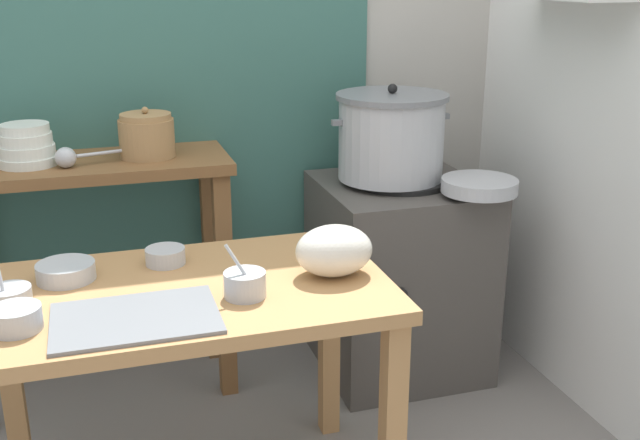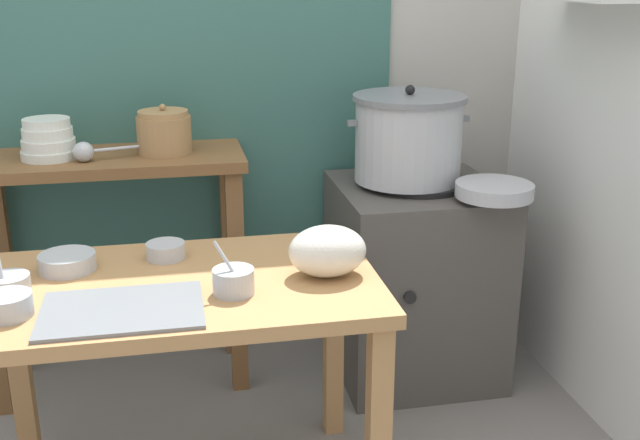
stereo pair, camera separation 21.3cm
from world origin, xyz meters
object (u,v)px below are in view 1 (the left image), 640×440
object	(u,v)px
steamer_pot	(391,136)
prep_bowl_2	(165,255)
prep_bowl_4	(245,283)
stove_block	(398,275)
prep_bowl_3	(66,271)
plastic_bag	(334,251)
ladle	(68,157)
prep_bowl_1	(8,294)
serving_tray	(136,318)
clay_pot	(147,136)
prep_table	(187,324)
bowl_stack_enamel	(27,146)
wide_pan	(479,186)
prep_bowl_0	(16,318)
back_shelf_table	(95,221)

from	to	relation	value
steamer_pot	prep_bowl_2	distance (m)	1.04
steamer_pot	prep_bowl_4	world-z (taller)	steamer_pot
stove_block	prep_bowl_3	bearing A→B (deg)	-157.28
plastic_bag	prep_bowl_4	world-z (taller)	prep_bowl_4
ladle	prep_bowl_1	size ratio (longest dim) A/B	1.80
serving_tray	prep_bowl_1	distance (m)	0.36
prep_bowl_1	clay_pot	bearing A→B (deg)	60.42
prep_table	bowl_stack_enamel	distance (m)	0.95
stove_block	serving_tray	size ratio (longest dim) A/B	1.95
bowl_stack_enamel	wide_pan	bearing A→B (deg)	-14.12
clay_pot	ladle	world-z (taller)	clay_pot
prep_table	clay_pot	size ratio (longest dim) A/B	5.68
plastic_bag	prep_bowl_1	size ratio (longest dim) A/B	1.56
serving_tray	steamer_pot	bearing A→B (deg)	39.87
prep_bowl_2	serving_tray	bearing A→B (deg)	-107.40
prep_bowl_4	ladle	bearing A→B (deg)	117.51
ladle	prep_table	bearing A→B (deg)	-68.22
prep_bowl_4	prep_bowl_0	bearing A→B (deg)	-176.95
wide_pan	steamer_pot	bearing A→B (deg)	130.11
prep_bowl_2	stove_block	bearing A→B (deg)	26.48
prep_bowl_3	ladle	bearing A→B (deg)	87.71
bowl_stack_enamel	prep_table	bearing A→B (deg)	-62.03
prep_bowl_2	prep_bowl_4	xyz separation A→B (m)	(0.17, -0.30, 0.01)
steamer_pot	plastic_bag	size ratio (longest dim) A/B	2.13
ladle	prep_bowl_0	distance (m)	0.88
prep_bowl_4	steamer_pot	bearing A→B (deg)	47.27
prep_bowl_1	prep_bowl_4	bearing A→B (deg)	-13.37
clay_pot	prep_bowl_2	distance (m)	0.64
back_shelf_table	prep_bowl_1	distance (m)	0.79
wide_pan	prep_bowl_4	xyz separation A→B (m)	(-0.95, -0.51, -0.05)
clay_pot	steamer_pot	bearing A→B (deg)	-7.11
prep_bowl_0	prep_bowl_2	distance (m)	0.50
stove_block	back_shelf_table	bearing A→B (deg)	173.40
wide_pan	prep_bowl_3	size ratio (longest dim) A/B	1.71
plastic_bag	wide_pan	size ratio (longest dim) A/B	0.81
back_shelf_table	bowl_stack_enamel	bearing A→B (deg)	-179.16
prep_bowl_1	bowl_stack_enamel	bearing A→B (deg)	87.75
wide_pan	prep_bowl_1	xyz separation A→B (m)	(-1.54, -0.37, -0.06)
prep_table	ladle	bearing A→B (deg)	111.78
prep_table	steamer_pot	distance (m)	1.14
plastic_bag	prep_bowl_4	xyz separation A→B (m)	(-0.27, -0.07, -0.03)
ladle	plastic_bag	distance (m)	1.03
back_shelf_table	ladle	distance (m)	0.27
prep_bowl_0	back_shelf_table	bearing A→B (deg)	77.98
back_shelf_table	stove_block	world-z (taller)	back_shelf_table
back_shelf_table	serving_tray	distance (m)	0.96
prep_table	prep_bowl_2	bearing A→B (deg)	99.14
plastic_bag	prep_bowl_4	bearing A→B (deg)	-164.60
bowl_stack_enamel	serving_tray	world-z (taller)	bowl_stack_enamel
prep_table	prep_bowl_1	xyz separation A→B (m)	(-0.44, 0.03, 0.13)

